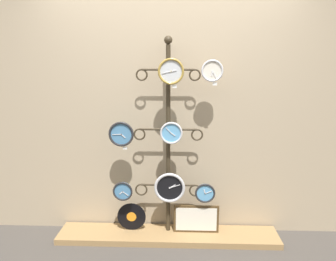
{
  "coord_description": "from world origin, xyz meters",
  "views": [
    {
      "loc": [
        0.12,
        -2.65,
        1.75
      ],
      "look_at": [
        0.0,
        0.36,
        1.11
      ],
      "focal_mm": 35.0,
      "sensor_mm": 36.0,
      "label": 1
    }
  ],
  "objects_px": {
    "clock_middle_center": "(171,133)",
    "picture_frame": "(196,219)",
    "clock_bottom_right": "(205,193)",
    "vinyl_record": "(132,217)",
    "display_stand": "(168,173)",
    "clock_top_center": "(171,71)",
    "clock_top_right": "(212,71)",
    "clock_bottom_left": "(123,191)",
    "clock_bottom_center": "(170,188)",
    "clock_middle_left": "(121,134)"
  },
  "relations": [
    {
      "from": "vinyl_record",
      "to": "clock_top_right",
      "type": "bearing_deg",
      "value": -4.36
    },
    {
      "from": "display_stand",
      "to": "picture_frame",
      "type": "height_order",
      "value": "display_stand"
    },
    {
      "from": "clock_top_center",
      "to": "clock_top_right",
      "type": "xyz_separation_m",
      "value": [
        0.37,
        0.04,
        0.0
      ]
    },
    {
      "from": "clock_middle_center",
      "to": "clock_bottom_right",
      "type": "xyz_separation_m",
      "value": [
        0.33,
        0.01,
        -0.6
      ]
    },
    {
      "from": "clock_middle_center",
      "to": "clock_bottom_center",
      "type": "xyz_separation_m",
      "value": [
        -0.02,
        -0.0,
        -0.54
      ]
    },
    {
      "from": "clock_top_right",
      "to": "clock_middle_left",
      "type": "relative_size",
      "value": 0.83
    },
    {
      "from": "display_stand",
      "to": "clock_top_right",
      "type": "xyz_separation_m",
      "value": [
        0.4,
        -0.07,
        0.99
      ]
    },
    {
      "from": "clock_middle_center",
      "to": "vinyl_record",
      "type": "xyz_separation_m",
      "value": [
        -0.41,
        0.07,
        -0.89
      ]
    },
    {
      "from": "vinyl_record",
      "to": "picture_frame",
      "type": "xyz_separation_m",
      "value": [
        0.65,
        -0.02,
        -0.0
      ]
    },
    {
      "from": "clock_bottom_left",
      "to": "clock_bottom_right",
      "type": "xyz_separation_m",
      "value": [
        0.8,
        0.02,
        -0.02
      ]
    },
    {
      "from": "clock_middle_center",
      "to": "clock_bottom_right",
      "type": "distance_m",
      "value": 0.68
    },
    {
      "from": "clock_bottom_right",
      "to": "vinyl_record",
      "type": "distance_m",
      "value": 0.79
    },
    {
      "from": "clock_top_right",
      "to": "display_stand",
      "type": "bearing_deg",
      "value": 169.51
    },
    {
      "from": "display_stand",
      "to": "clock_middle_left",
      "type": "distance_m",
      "value": 0.61
    },
    {
      "from": "clock_top_center",
      "to": "clock_bottom_center",
      "type": "bearing_deg",
      "value": 117.16
    },
    {
      "from": "display_stand",
      "to": "picture_frame",
      "type": "relative_size",
      "value": 4.38
    },
    {
      "from": "clock_top_center",
      "to": "clock_middle_left",
      "type": "height_order",
      "value": "clock_top_center"
    },
    {
      "from": "vinyl_record",
      "to": "clock_bottom_right",
      "type": "bearing_deg",
      "value": -4.9
    },
    {
      "from": "clock_bottom_left",
      "to": "clock_bottom_center",
      "type": "bearing_deg",
      "value": 1.51
    },
    {
      "from": "clock_middle_center",
      "to": "picture_frame",
      "type": "distance_m",
      "value": 0.93
    },
    {
      "from": "clock_bottom_right",
      "to": "vinyl_record",
      "type": "height_order",
      "value": "clock_bottom_right"
    },
    {
      "from": "clock_bottom_center",
      "to": "clock_bottom_right",
      "type": "height_order",
      "value": "clock_bottom_center"
    },
    {
      "from": "clock_middle_center",
      "to": "vinyl_record",
      "type": "relative_size",
      "value": 0.73
    },
    {
      "from": "clock_middle_left",
      "to": "display_stand",
      "type": "bearing_deg",
      "value": 12.04
    },
    {
      "from": "clock_bottom_right",
      "to": "vinyl_record",
      "type": "xyz_separation_m",
      "value": [
        -0.73,
        0.06,
        -0.29
      ]
    },
    {
      "from": "clock_middle_left",
      "to": "clock_bottom_right",
      "type": "xyz_separation_m",
      "value": [
        0.8,
        0.02,
        -0.58
      ]
    },
    {
      "from": "picture_frame",
      "to": "display_stand",
      "type": "bearing_deg",
      "value": 173.02
    },
    {
      "from": "display_stand",
      "to": "vinyl_record",
      "type": "bearing_deg",
      "value": -177.69
    },
    {
      "from": "clock_top_center",
      "to": "vinyl_record",
      "type": "bearing_deg",
      "value": 166.43
    },
    {
      "from": "clock_middle_center",
      "to": "vinyl_record",
      "type": "height_order",
      "value": "clock_middle_center"
    },
    {
      "from": "clock_middle_left",
      "to": "vinyl_record",
      "type": "height_order",
      "value": "clock_middle_left"
    },
    {
      "from": "display_stand",
      "to": "clock_middle_center",
      "type": "distance_m",
      "value": 0.43
    },
    {
      "from": "clock_middle_center",
      "to": "clock_bottom_left",
      "type": "bearing_deg",
      "value": -178.16
    },
    {
      "from": "clock_bottom_right",
      "to": "clock_bottom_left",
      "type": "bearing_deg",
      "value": -178.34
    },
    {
      "from": "clock_top_right",
      "to": "clock_middle_left",
      "type": "distance_m",
      "value": 1.02
    },
    {
      "from": "clock_top_right",
      "to": "clock_middle_center",
      "type": "height_order",
      "value": "clock_top_right"
    },
    {
      "from": "clock_bottom_right",
      "to": "vinyl_record",
      "type": "bearing_deg",
      "value": 175.1
    },
    {
      "from": "clock_top_right",
      "to": "vinyl_record",
      "type": "xyz_separation_m",
      "value": [
        -0.77,
        0.06,
        -1.46
      ]
    },
    {
      "from": "clock_top_right",
      "to": "clock_middle_left",
      "type": "xyz_separation_m",
      "value": [
        -0.83,
        -0.02,
        -0.58
      ]
    },
    {
      "from": "clock_middle_left",
      "to": "vinyl_record",
      "type": "bearing_deg",
      "value": 50.36
    },
    {
      "from": "clock_bottom_left",
      "to": "clock_top_right",
      "type": "bearing_deg",
      "value": 1.88
    },
    {
      "from": "display_stand",
      "to": "clock_bottom_right",
      "type": "bearing_deg",
      "value": -12.17
    },
    {
      "from": "clock_top_center",
      "to": "vinyl_record",
      "type": "height_order",
      "value": "clock_top_center"
    },
    {
      "from": "clock_top_center",
      "to": "clock_middle_left",
      "type": "distance_m",
      "value": 0.74
    },
    {
      "from": "clock_bottom_right",
      "to": "clock_middle_left",
      "type": "bearing_deg",
      "value": -178.9
    },
    {
      "from": "display_stand",
      "to": "clock_top_center",
      "type": "height_order",
      "value": "display_stand"
    },
    {
      "from": "display_stand",
      "to": "vinyl_record",
      "type": "relative_size",
      "value": 6.82
    },
    {
      "from": "clock_bottom_center",
      "to": "clock_middle_center",
      "type": "bearing_deg",
      "value": 11.77
    },
    {
      "from": "clock_top_center",
      "to": "clock_middle_left",
      "type": "xyz_separation_m",
      "value": [
        -0.47,
        0.02,
        -0.58
      ]
    },
    {
      "from": "clock_bottom_left",
      "to": "clock_bottom_center",
      "type": "distance_m",
      "value": 0.46
    }
  ]
}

